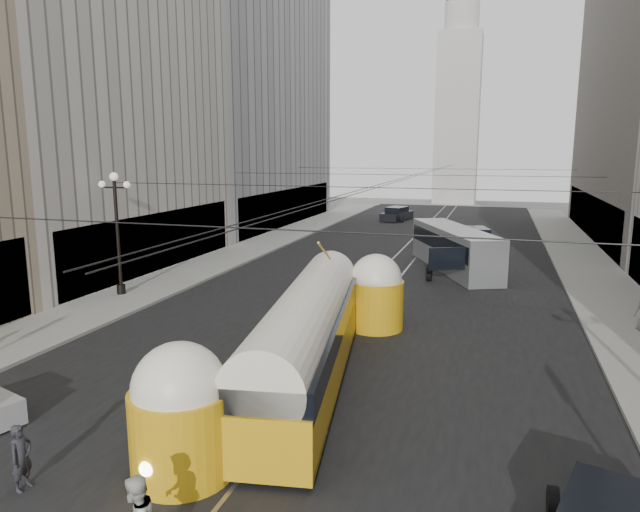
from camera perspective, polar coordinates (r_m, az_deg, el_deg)
The scene contains 14 objects.
road at distance 40.55m, azimuth 8.25°, elevation -0.44°, with size 20.00×85.00×0.02m, color black.
sidewalk_left at distance 47.15m, azimuth -5.60°, elevation 1.24°, with size 4.00×72.00×0.15m, color gray.
sidewalk_right at distance 43.89m, azimuth 24.66°, elevation -0.36°, with size 4.00×72.00×0.15m, color gray.
rail_left at distance 40.67m, azimuth 7.20°, elevation -0.38°, with size 0.12×85.00×0.04m, color gray.
rail_right at distance 40.44m, azimuth 9.29°, elevation -0.50°, with size 0.12×85.00×0.04m, color gray.
building_left_far at distance 61.14m, azimuth -8.50°, elevation 16.66°, with size 12.60×28.60×28.60m.
distant_tower at distance 87.38m, azimuth 13.68°, elevation 15.02°, with size 6.00×6.00×31.36m.
lamppost_left_mid at distance 31.38m, azimuth -19.63°, elevation 2.81°, with size 1.86×0.44×6.37m.
catenary at distance 38.85m, azimuth 8.41°, elevation 7.83°, with size 25.00×72.00×0.23m.
streetcar at distance 19.07m, azimuth -1.30°, elevation -7.79°, with size 4.41×15.08×3.32m.
city_bus at distance 37.61m, azimuth 13.27°, elevation 0.87°, with size 6.56×11.24×2.75m.
sedan_white_far at distance 47.69m, azimuth 15.31°, elevation 1.77°, with size 3.16×5.16×1.52m.
sedan_dark_far at distance 63.78m, azimuth 7.68°, elevation 4.16°, with size 3.12×5.16×1.52m.
pedestrian_crossing_a at distance 15.22m, azimuth -27.69°, elevation -17.41°, with size 0.57×0.37×1.57m, color #222227.
Camera 1 is at (6.18, -6.85, 7.60)m, focal length 32.00 mm.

